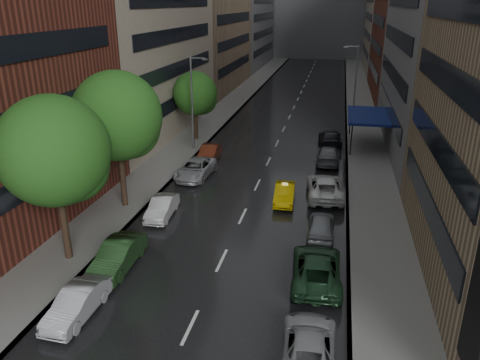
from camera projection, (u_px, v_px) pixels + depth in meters
name	position (u px, v px, depth m)	size (l,w,h in m)	color
road	(292.00, 111.00, 63.31)	(14.00, 140.00, 0.01)	black
sidewalk_left	(228.00, 107.00, 65.00)	(4.00, 140.00, 0.15)	gray
sidewalk_right	(361.00, 113.00, 61.57)	(4.00, 140.00, 0.15)	gray
tree_near	(53.00, 151.00, 24.54)	(5.96, 5.96, 9.50)	#382619
tree_mid	(117.00, 116.00, 31.35)	(6.09, 6.09, 9.71)	#382619
tree_far	(195.00, 94.00, 48.20)	(4.54, 4.54, 7.24)	#382619
taxi	(285.00, 193.00, 34.33)	(1.41, 4.04, 1.33)	yellow
parked_cars_left	(170.00, 198.00, 33.39)	(2.77, 27.76, 1.55)	#ACABB1
parked_cars_right	(324.00, 195.00, 33.85)	(3.15, 36.37, 1.60)	#949599
street_lamp_left	(193.00, 101.00, 44.75)	(1.74, 0.22, 9.00)	gray
street_lamp_right	(355.00, 82.00, 55.52)	(1.74, 0.22, 9.00)	gray
awning	(368.00, 116.00, 46.77)	(4.00, 8.00, 3.12)	navy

